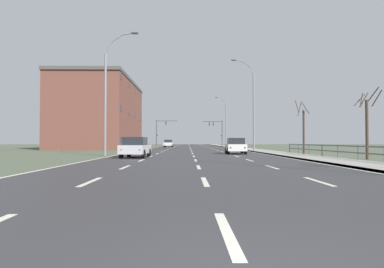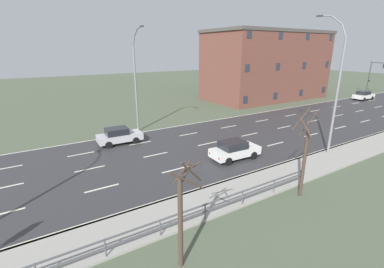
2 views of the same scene
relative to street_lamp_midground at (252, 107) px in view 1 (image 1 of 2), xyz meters
The scene contains 15 objects.
ground_plane 14.94m from the street_lamp_midground, 122.34° to the left, with size 160.00×160.00×0.12m.
road_asphalt_strip 25.44m from the street_lamp_midground, 107.37° to the left, with size 14.00×120.00×0.03m.
sidewalk_right 24.35m from the street_lamp_midground, 87.56° to the left, with size 3.00×120.00×0.12m.
guardrail 20.24m from the street_lamp_midground, 82.89° to the right, with size 0.07×25.91×1.00m.
street_lamp_midground is the anchor object (origin of this frame).
street_lamp_distant 28.25m from the street_lamp_midground, 89.91° to the left, with size 2.35×0.24×10.62m.
street_lamp_left_bank 18.63m from the street_lamp_midground, 142.66° to the right, with size 2.90×0.24×10.73m.
traffic_signal_right 37.90m from the street_lamp_midground, 91.01° to the left, with size 4.85×0.36×6.25m.
traffic_signal_left 39.80m from the street_lamp_midground, 111.25° to the left, with size 5.13×0.36×6.36m.
car_near_right 9.47m from the street_lamp_midground, 113.08° to the right, with size 1.98×4.18×1.57m.
car_mid_centre 32.20m from the street_lamp_midground, 112.14° to the left, with size 1.93×4.15×1.57m.
car_near_left 19.25m from the street_lamp_midground, 129.57° to the right, with size 1.96×4.17×1.57m.
brick_building 27.99m from the street_lamp_midground, 144.71° to the left, with size 11.16×22.08×11.67m.
bare_tree_near 17.76m from the street_lamp_midground, 75.14° to the right, with size 1.49×1.54×5.00m.
bare_tree_mid 9.12m from the street_lamp_midground, 66.92° to the right, with size 1.18×1.30×5.35m.
Camera 1 is at (-0.54, -2.36, 1.26)m, focal length 29.71 mm.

